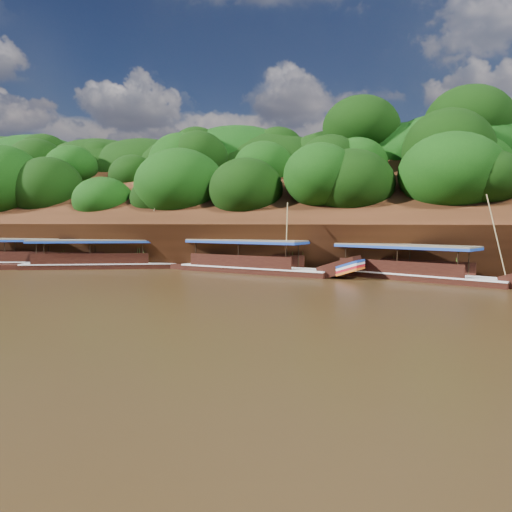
{
  "coord_description": "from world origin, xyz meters",
  "views": [
    {
      "loc": [
        8.79,
        -28.27,
        3.96
      ],
      "look_at": [
        -1.71,
        7.0,
        1.41
      ],
      "focal_mm": 35.0,
      "sensor_mm": 36.0,
      "label": 1
    }
  ],
  "objects_px": {
    "boat_0": "(425,273)",
    "boat_2": "(112,262)",
    "boat_1": "(263,266)",
    "boat_3": "(27,260)"
  },
  "relations": [
    {
      "from": "boat_0",
      "to": "boat_3",
      "type": "distance_m",
      "value": 33.57
    },
    {
      "from": "boat_0",
      "to": "boat_2",
      "type": "height_order",
      "value": "boat_2"
    },
    {
      "from": "boat_1",
      "to": "boat_2",
      "type": "distance_m",
      "value": 13.39
    },
    {
      "from": "boat_0",
      "to": "boat_3",
      "type": "relative_size",
      "value": 1.03
    },
    {
      "from": "boat_2",
      "to": "boat_0",
      "type": "bearing_deg",
      "value": -26.74
    },
    {
      "from": "boat_0",
      "to": "boat_1",
      "type": "bearing_deg",
      "value": -161.85
    },
    {
      "from": "boat_0",
      "to": "boat_2",
      "type": "relative_size",
      "value": 0.93
    },
    {
      "from": "boat_0",
      "to": "boat_3",
      "type": "bearing_deg",
      "value": -157.08
    },
    {
      "from": "boat_2",
      "to": "boat_3",
      "type": "xyz_separation_m",
      "value": [
        -8.43,
        -0.42,
        0.0
      ]
    },
    {
      "from": "boat_0",
      "to": "boat_1",
      "type": "relative_size",
      "value": 0.95
    }
  ]
}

